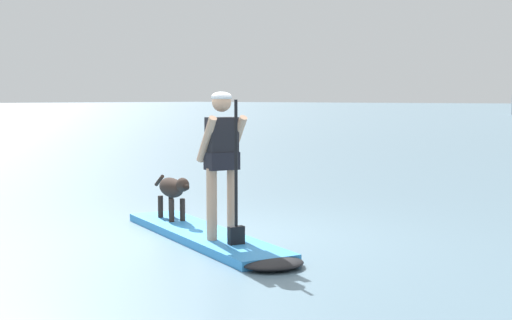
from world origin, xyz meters
TOP-DOWN VIEW (x-y plane):
  - ground_plane at (0.00, 0.00)m, footprint 400.00×400.00m
  - paddleboard at (0.21, -0.08)m, footprint 3.63×1.92m
  - person_paddler at (0.51, -0.19)m, footprint 0.68×0.59m
  - dog at (-0.88, 0.34)m, footprint 1.07×0.47m

SIDE VIEW (x-z plane):
  - ground_plane at x=0.00m, z-range 0.00..0.00m
  - paddleboard at x=0.21m, z-range 0.00..0.10m
  - dog at x=-0.88m, z-range 0.21..0.80m
  - person_paddler at x=0.51m, z-range 0.23..1.91m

